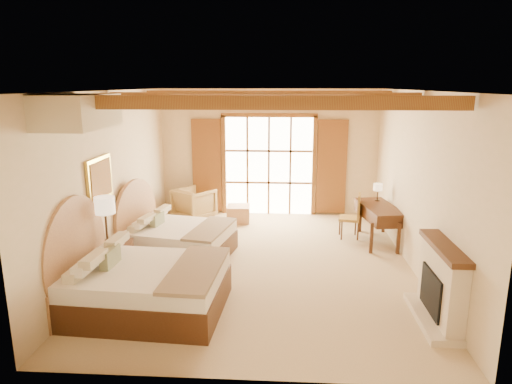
# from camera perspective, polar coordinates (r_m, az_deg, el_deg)

# --- Properties ---
(floor) EXTENTS (7.00, 7.00, 0.00)m
(floor) POSITION_cam_1_polar(r_m,az_deg,el_deg) (8.74, 0.79, -8.91)
(floor) COLOR #D1BB89
(floor) RESTS_ON ground
(wall_back) EXTENTS (5.50, 0.00, 5.50)m
(wall_back) POSITION_cam_1_polar(r_m,az_deg,el_deg) (11.71, 1.63, 4.95)
(wall_back) COLOR beige
(wall_back) RESTS_ON ground
(wall_left) EXTENTS (0.00, 7.00, 7.00)m
(wall_left) POSITION_cam_1_polar(r_m,az_deg,el_deg) (8.83, -17.31, 1.57)
(wall_left) COLOR beige
(wall_left) RESTS_ON ground
(wall_right) EXTENTS (0.00, 7.00, 7.00)m
(wall_right) POSITION_cam_1_polar(r_m,az_deg,el_deg) (8.59, 19.48, 1.10)
(wall_right) COLOR beige
(wall_right) RESTS_ON ground
(ceiling) EXTENTS (7.00, 7.00, 0.00)m
(ceiling) POSITION_cam_1_polar(r_m,az_deg,el_deg) (8.09, 0.87, 12.57)
(ceiling) COLOR #AC7236
(ceiling) RESTS_ON ground
(ceiling_beams) EXTENTS (5.39, 4.60, 0.18)m
(ceiling_beams) POSITION_cam_1_polar(r_m,az_deg,el_deg) (8.09, 0.86, 11.72)
(ceiling_beams) COLOR brown
(ceiling_beams) RESTS_ON ceiling
(french_doors) EXTENTS (3.95, 0.08, 2.60)m
(french_doors) POSITION_cam_1_polar(r_m,az_deg,el_deg) (11.71, 1.61, 3.21)
(french_doors) COLOR white
(french_doors) RESTS_ON ground
(fireplace) EXTENTS (0.46, 1.40, 1.16)m
(fireplace) POSITION_cam_1_polar(r_m,az_deg,el_deg) (7.05, 21.99, -11.07)
(fireplace) COLOR beige
(fireplace) RESTS_ON ground
(painting) EXTENTS (0.06, 0.95, 0.75)m
(painting) POSITION_cam_1_polar(r_m,az_deg,el_deg) (8.10, -18.92, 1.52)
(painting) COLOR gold
(painting) RESTS_ON wall_left
(canopy_valance) EXTENTS (0.70, 1.40, 0.45)m
(canopy_valance) POSITION_cam_1_polar(r_m,az_deg,el_deg) (6.69, -21.30, 9.37)
(canopy_valance) COLOR beige
(canopy_valance) RESTS_ON ceiling
(bed_near) EXTENTS (2.38, 1.85, 1.50)m
(bed_near) POSITION_cam_1_polar(r_m,az_deg,el_deg) (7.13, -14.92, -10.75)
(bed_near) COLOR #462815
(bed_near) RESTS_ON floor
(bed_far) EXTENTS (2.24, 1.84, 1.29)m
(bed_far) POSITION_cam_1_polar(r_m,az_deg,el_deg) (9.17, -10.47, -5.44)
(bed_far) COLOR #462815
(bed_far) RESTS_ON floor
(nightstand) EXTENTS (0.65, 0.65, 0.65)m
(nightstand) POSITION_cam_1_polar(r_m,az_deg,el_deg) (8.32, -16.98, -8.28)
(nightstand) COLOR #462815
(nightstand) RESTS_ON floor
(floor_lamp) EXTENTS (0.33, 0.33, 1.54)m
(floor_lamp) POSITION_cam_1_polar(r_m,az_deg,el_deg) (7.77, -18.34, -2.26)
(floor_lamp) COLOR #36271B
(floor_lamp) RESTS_ON floor
(armchair) EXTENTS (1.19, 1.19, 0.78)m
(armchair) POSITION_cam_1_polar(r_m,az_deg,el_deg) (11.51, -7.74, -1.47)
(armchair) COLOR #AA884C
(armchair) RESTS_ON floor
(ottoman) EXTENTS (0.58, 0.58, 0.40)m
(ottoman) POSITION_cam_1_polar(r_m,az_deg,el_deg) (11.24, -2.22, -2.72)
(ottoman) COLOR tan
(ottoman) RESTS_ON floor
(desk) EXTENTS (0.87, 1.57, 0.80)m
(desk) POSITION_cam_1_polar(r_m,az_deg,el_deg) (10.08, 15.04, -3.72)
(desk) COLOR #462815
(desk) RESTS_ON floor
(desk_chair) EXTENTS (0.51, 0.51, 1.00)m
(desk_chair) POSITION_cam_1_polar(r_m,az_deg,el_deg) (10.26, 11.68, -3.94)
(desk_chair) COLOR #A67D3C
(desk_chair) RESTS_ON floor
(desk_lamp) EXTENTS (0.19, 0.19, 0.38)m
(desk_lamp) POSITION_cam_1_polar(r_m,az_deg,el_deg) (10.35, 14.99, 0.51)
(desk_lamp) COLOR #36271B
(desk_lamp) RESTS_ON desk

